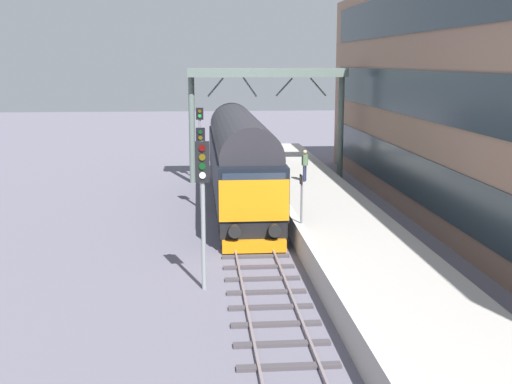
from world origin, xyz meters
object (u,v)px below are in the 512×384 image
object	(u,v)px
signal_post_mid	(201,157)
platform_number_sign	(301,191)
diesel_locomotive	(240,157)
signal_post_near	(203,194)
signal_post_far	(200,136)
waiting_passenger	(305,162)

from	to	relation	value
signal_post_mid	platform_number_sign	xyz separation A→B (m)	(3.78, -7.44, -0.33)
diesel_locomotive	signal_post_near	xyz separation A→B (m)	(-1.93, -12.51, 0.61)
signal_post_near	signal_post_far	world-z (taller)	signal_post_near
diesel_locomotive	waiting_passenger	distance (m)	3.63
signal_post_mid	platform_number_sign	world-z (taller)	signal_post_mid
signal_post_mid	platform_number_sign	size ratio (longest dim) A/B	2.11
signal_post_mid	signal_post_far	distance (m)	7.93
signal_post_mid	waiting_passenger	size ratio (longest dim) A/B	2.44
signal_post_near	signal_post_mid	bearing A→B (deg)	90.00
signal_post_near	platform_number_sign	xyz separation A→B (m)	(3.78, 4.40, -0.82)
diesel_locomotive	signal_post_far	world-z (taller)	diesel_locomotive
diesel_locomotive	signal_post_mid	xyz separation A→B (m)	(-1.93, -0.67, 0.12)
diesel_locomotive	waiting_passenger	bearing A→B (deg)	17.04
platform_number_sign	signal_post_near	bearing A→B (deg)	-130.62
signal_post_near	waiting_passenger	xyz separation A→B (m)	(5.38, 13.57, -1.10)
signal_post_far	waiting_passenger	world-z (taller)	signal_post_far
waiting_passenger	signal_post_mid	bearing A→B (deg)	132.84
signal_post_near	signal_post_far	distance (m)	19.78
platform_number_sign	diesel_locomotive	bearing A→B (deg)	102.81
signal_post_mid	waiting_passenger	xyz separation A→B (m)	(5.38, 1.72, -0.61)
diesel_locomotive	platform_number_sign	bearing A→B (deg)	-77.19
diesel_locomotive	platform_number_sign	xyz separation A→B (m)	(1.84, -8.11, -0.21)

